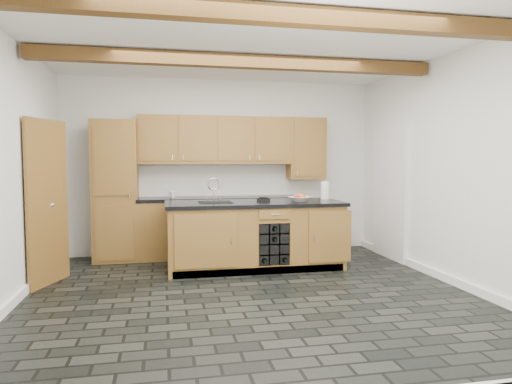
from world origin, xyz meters
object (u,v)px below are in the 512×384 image
(kitchen_scale, at_px, (263,199))
(paper_towel, at_px, (325,190))
(island, at_px, (255,235))
(fruit_bowl, at_px, (300,199))

(kitchen_scale, distance_m, paper_towel, 1.00)
(island, distance_m, fruit_bowl, 0.80)
(fruit_bowl, xyz_separation_m, paper_towel, (0.50, 0.34, 0.10))
(island, height_order, paper_towel, paper_towel)
(paper_towel, bearing_deg, fruit_bowl, -145.89)
(island, height_order, kitchen_scale, kitchen_scale)
(kitchen_scale, height_order, fruit_bowl, fruit_bowl)
(fruit_bowl, bearing_deg, kitchen_scale, 160.05)
(paper_towel, bearing_deg, island, -168.34)
(kitchen_scale, height_order, paper_towel, paper_towel)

